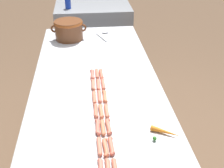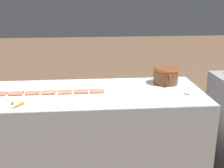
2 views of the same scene
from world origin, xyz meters
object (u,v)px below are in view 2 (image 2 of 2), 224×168
object	(u,v)px
hot_dog_12	(81,92)
hot_dog_1	(17,92)
hot_dog_16	(32,94)
hot_dog_17	(48,94)
hot_dog_3	(50,91)
hot_dog_20	(97,92)
hot_dog_15	(15,94)
hot_dog_5	(81,90)
hot_dog_2	(34,92)
hot_dog_10	(49,92)
hot_dog_8	(15,93)
hot_dog_6	(97,90)
hot_dog_19	(82,93)
carrot	(16,106)
hot_dog_11	(66,92)
hot_dog_18	(65,93)
hot_dog_4	(65,91)
serving_spoon	(182,93)
bean_pot	(166,74)
hot_dog_13	(98,91)
hot_dog_0	(1,93)
hot_dog_9	(32,93)

from	to	relation	value
hot_dog_12	hot_dog_1	bearing A→B (deg)	-93.00
hot_dog_16	hot_dog_17	distance (m)	0.15
hot_dog_3	hot_dog_17	bearing A→B (deg)	-5.63
hot_dog_20	hot_dog_15	bearing A→B (deg)	-90.14
hot_dog_5	hot_dog_2	bearing A→B (deg)	-89.40
hot_dog_10	hot_dog_20	distance (m)	0.46
hot_dog_8	hot_dog_20	size ratio (longest dim) A/B	1.00
hot_dog_6	hot_dog_19	size ratio (longest dim) A/B	1.00
hot_dog_1	carrot	world-z (taller)	carrot
hot_dog_11	hot_dog_12	distance (m)	0.15
hot_dog_1	hot_dog_10	size ratio (longest dim) A/B	1.00
hot_dog_8	hot_dog_18	bearing A→B (deg)	85.85
hot_dog_3	hot_dog_6	distance (m)	0.46
hot_dog_12	hot_dog_4	bearing A→B (deg)	-103.14
hot_dog_11	hot_dog_4	bearing A→B (deg)	-168.72
serving_spoon	hot_dog_17	bearing A→B (deg)	-93.69
hot_dog_1	hot_dog_5	size ratio (longest dim) A/B	1.00
hot_dog_16	bean_pot	distance (m)	1.37
hot_dog_4	bean_pot	world-z (taller)	bean_pot
hot_dog_13	hot_dog_12	bearing A→B (deg)	-90.47
hot_dog_17	hot_dog_2	bearing A→B (deg)	-113.11
hot_dog_3	hot_dog_5	bearing A→B (deg)	90.48
hot_dog_2	hot_dog_4	distance (m)	0.30
hot_dog_15	hot_dog_8	bearing A→B (deg)	-165.78
bean_pot	hot_dog_13	bearing A→B (deg)	-73.08
hot_dog_3	hot_dog_8	world-z (taller)	same
hot_dog_19	hot_dog_20	size ratio (longest dim) A/B	1.00
hot_dog_5	hot_dog_18	distance (m)	0.17
hot_dog_0	hot_dog_4	bearing A→B (deg)	90.06
hot_dog_5	hot_dog_13	size ratio (longest dim) A/B	1.00
hot_dog_9	hot_dog_20	distance (m)	0.62
hot_dog_16	carrot	xyz separation A→B (m)	(0.30, -0.08, 0.00)
hot_dog_5	hot_dog_18	bearing A→B (deg)	-65.74
hot_dog_1	bean_pot	world-z (taller)	bean_pot
hot_dog_19	hot_dog_1	bearing A→B (deg)	-96.11
hot_dog_4	hot_dog_9	bearing A→B (deg)	-83.89
hot_dog_1	hot_dog_8	distance (m)	0.03
hot_dog_16	serving_spoon	bearing A→B (deg)	86.60
hot_dog_0	carrot	size ratio (longest dim) A/B	0.84
hot_dog_1	hot_dog_15	world-z (taller)	same
hot_dog_3	hot_dog_19	distance (m)	0.32
hot_dog_4	hot_dog_12	bearing A→B (deg)	76.86
hot_dog_16	hot_dog_15	bearing A→B (deg)	-89.88
hot_dog_19	hot_dog_18	bearing A→B (deg)	-90.39
hot_dog_4	hot_dog_6	distance (m)	0.31
hot_dog_15	hot_dog_20	size ratio (longest dim) A/B	1.00
hot_dog_10	carrot	world-z (taller)	carrot
hot_dog_20	bean_pot	size ratio (longest dim) A/B	0.41
hot_dog_5	bean_pot	world-z (taller)	bean_pot
bean_pot	hot_dog_3	bearing A→B (deg)	-81.12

